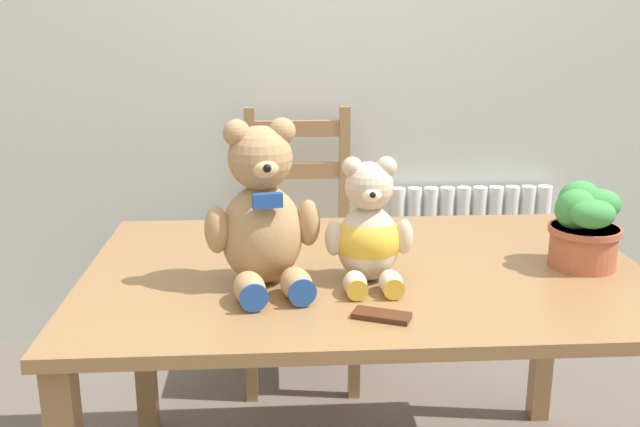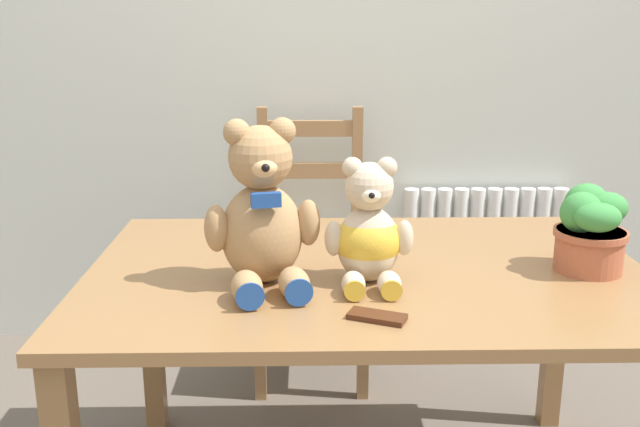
# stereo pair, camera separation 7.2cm
# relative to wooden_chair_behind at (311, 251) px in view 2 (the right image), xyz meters

# --- Properties ---
(wall_back) EXTENTS (8.00, 0.04, 2.60)m
(wall_back) POSITION_rel_wooden_chair_behind_xyz_m (0.14, 0.29, 0.83)
(wall_back) COLOR silver
(wall_back) RESTS_ON ground_plane
(radiator) EXTENTS (0.68, 0.10, 0.65)m
(radiator) POSITION_rel_wooden_chair_behind_xyz_m (0.71, 0.22, -0.17)
(radiator) COLOR white
(radiator) RESTS_ON ground_plane
(dining_table) EXTENTS (1.41, 0.93, 0.71)m
(dining_table) POSITION_rel_wooden_chair_behind_xyz_m (0.14, -0.86, 0.16)
(dining_table) COLOR olive
(dining_table) RESTS_ON ground_plane
(wooden_chair_behind) EXTENTS (0.40, 0.46, 0.99)m
(wooden_chair_behind) POSITION_rel_wooden_chair_behind_xyz_m (0.00, 0.00, 0.00)
(wooden_chair_behind) COLOR #997047
(wooden_chair_behind) RESTS_ON ground_plane
(teddy_bear_left) EXTENTS (0.28, 0.30, 0.39)m
(teddy_bear_left) POSITION_rel_wooden_chair_behind_xyz_m (-0.12, -0.96, 0.41)
(teddy_bear_left) COLOR tan
(teddy_bear_left) RESTS_ON dining_table
(teddy_bear_right) EXTENTS (0.21, 0.21, 0.30)m
(teddy_bear_right) POSITION_rel_wooden_chair_behind_xyz_m (0.13, -0.95, 0.36)
(teddy_bear_right) COLOR beige
(teddy_bear_right) RESTS_ON dining_table
(potted_plant) EXTENTS (0.18, 0.18, 0.21)m
(potted_plant) POSITION_rel_wooden_chair_behind_xyz_m (0.69, -0.89, 0.35)
(potted_plant) COLOR #B25B3D
(potted_plant) RESTS_ON dining_table
(chocolate_bar) EXTENTS (0.13, 0.09, 0.01)m
(chocolate_bar) POSITION_rel_wooden_chair_behind_xyz_m (0.13, -1.18, 0.25)
(chocolate_bar) COLOR #472314
(chocolate_bar) RESTS_ON dining_table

